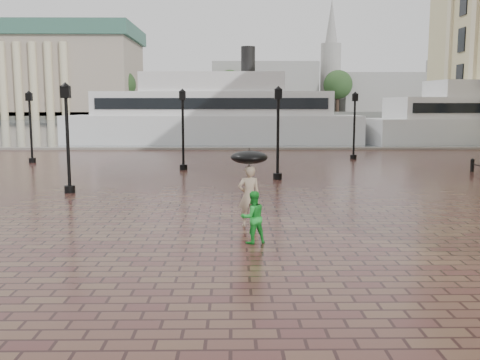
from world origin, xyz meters
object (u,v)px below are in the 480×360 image
object	(u,v)px
adult_pedestrian	(249,196)
ferry_near	(213,115)
child_pedestrian	(253,217)
street_lamps	(189,129)

from	to	relation	value
adult_pedestrian	ferry_near	xyz separation A→B (m)	(-2.37, 36.29, 1.84)
child_pedestrian	ferry_near	world-z (taller)	ferry_near
ferry_near	adult_pedestrian	bearing A→B (deg)	-84.66
child_pedestrian	adult_pedestrian	bearing A→B (deg)	-110.20
adult_pedestrian	ferry_near	bearing A→B (deg)	-92.37
adult_pedestrian	child_pedestrian	distance (m)	2.01
adult_pedestrian	ferry_near	world-z (taller)	ferry_near
street_lamps	adult_pedestrian	xyz separation A→B (m)	(2.88, -13.96, -1.41)
street_lamps	ferry_near	bearing A→B (deg)	88.67
street_lamps	child_pedestrian	distance (m)	16.31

